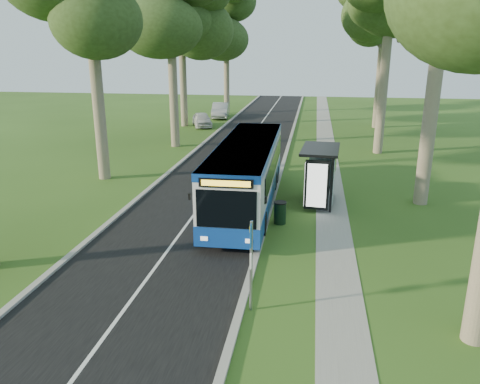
# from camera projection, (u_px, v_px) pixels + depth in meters

# --- Properties ---
(ground) EXTENTS (120.00, 120.00, 0.00)m
(ground) POSITION_uv_depth(u_px,v_px,m) (261.00, 240.00, 19.40)
(ground) COLOR #2F5019
(ground) RESTS_ON ground
(road) EXTENTS (7.00, 100.00, 0.02)m
(road) POSITION_uv_depth(u_px,v_px,m) (224.00, 174.00, 29.35)
(road) COLOR black
(road) RESTS_ON ground
(kerb_east) EXTENTS (0.25, 100.00, 0.12)m
(kerb_east) POSITION_uv_depth(u_px,v_px,m) (280.00, 176.00, 28.82)
(kerb_east) COLOR #9E9B93
(kerb_east) RESTS_ON ground
(kerb_west) EXTENTS (0.25, 100.00, 0.12)m
(kerb_west) POSITION_uv_depth(u_px,v_px,m) (170.00, 171.00, 29.86)
(kerb_west) COLOR #9E9B93
(kerb_west) RESTS_ON ground
(centre_line) EXTENTS (0.12, 100.00, 0.00)m
(centre_line) POSITION_uv_depth(u_px,v_px,m) (224.00, 174.00, 29.35)
(centre_line) COLOR white
(centre_line) RESTS_ON road
(footpath) EXTENTS (1.50, 100.00, 0.02)m
(footpath) POSITION_uv_depth(u_px,v_px,m) (329.00, 179.00, 28.38)
(footpath) COLOR gray
(footpath) RESTS_ON ground
(bus) EXTENTS (2.72, 12.22, 3.23)m
(bus) POSITION_uv_depth(u_px,v_px,m) (247.00, 174.00, 23.05)
(bus) COLOR white
(bus) RESTS_ON ground
(bus_stop_sign) EXTENTS (0.09, 0.40, 2.87)m
(bus_stop_sign) POSITION_uv_depth(u_px,v_px,m) (251.00, 257.00, 13.72)
(bus_stop_sign) COLOR gray
(bus_stop_sign) RESTS_ON ground
(bus_shelter) EXTENTS (2.04, 3.46, 2.86)m
(bus_shelter) POSITION_uv_depth(u_px,v_px,m) (323.00, 167.00, 22.98)
(bus_shelter) COLOR black
(bus_shelter) RESTS_ON ground
(litter_bin) EXTENTS (0.58, 0.58, 1.02)m
(litter_bin) POSITION_uv_depth(u_px,v_px,m) (280.00, 213.00, 21.05)
(litter_bin) COLOR black
(litter_bin) RESTS_ON ground
(car_white) EXTENTS (3.01, 4.46, 1.41)m
(car_white) POSITION_uv_depth(u_px,v_px,m) (202.00, 120.00, 46.80)
(car_white) COLOR silver
(car_white) RESTS_ON ground
(car_silver) EXTENTS (2.38, 5.17, 1.64)m
(car_silver) POSITION_uv_depth(u_px,v_px,m) (220.00, 110.00, 52.70)
(car_silver) COLOR #9C9FA4
(car_silver) RESTS_ON ground
(tree_west_d) EXTENTS (5.20, 5.20, 15.25)m
(tree_west_d) POSITION_uv_depth(u_px,v_px,m) (181.00, 7.00, 44.11)
(tree_west_d) COLOR #7A6B56
(tree_west_d) RESTS_ON ground
(tree_west_e) EXTENTS (5.20, 5.20, 14.07)m
(tree_west_e) POSITION_uv_depth(u_px,v_px,m) (226.00, 22.00, 53.42)
(tree_west_e) COLOR #7A6B56
(tree_west_e) RESTS_ON ground
(tree_east_d) EXTENTS (5.20, 5.20, 14.06)m
(tree_east_d) POSITION_uv_depth(u_px,v_px,m) (385.00, 16.00, 43.42)
(tree_east_d) COLOR #7A6B56
(tree_east_d) RESTS_ON ground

